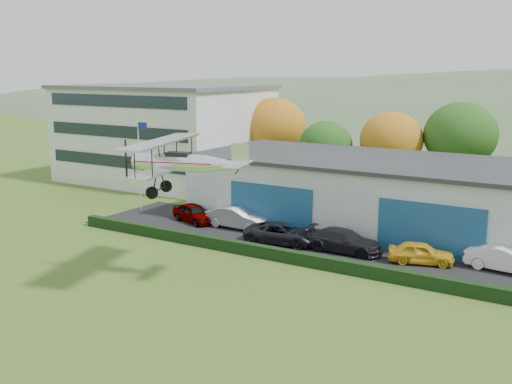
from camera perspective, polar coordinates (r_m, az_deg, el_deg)
The scene contains 14 objects.
ground at distance 25.24m, azimuth -10.64°, elevation -17.30°, with size 300.00×300.00×0.00m, color #496A21.
apron at distance 40.91m, azimuth 12.91°, elevation -5.89°, with size 48.00×9.00×0.05m, color black.
hedge at distance 36.49m, azimuth 10.48°, elevation -7.33°, with size 46.00×0.60×0.80m, color black.
hangar at distance 46.26m, azimuth 18.20°, elevation -0.79°, with size 40.60×12.60×5.30m.
office_block at distance 67.27m, azimuth -8.59°, elevation 5.58°, with size 20.60×15.60×10.40m.
flagpole at distance 52.31m, azimuth -10.91°, elevation 3.33°, with size 1.05×0.10×8.00m.
tree_belt at distance 58.91m, azimuth 17.37°, elevation 4.73°, with size 75.70×13.22×10.12m.
car_0 at distance 48.44m, azimuth -5.88°, elevation -1.99°, with size 1.74×4.32×1.47m, color gray.
car_1 at distance 46.33m, azimuth -1.73°, elevation -2.43°, with size 1.78×5.10×1.68m, color silver.
car_2 at distance 42.35m, azimuth 2.45°, elevation -3.93°, with size 2.42×5.26×1.46m, color black.
car_3 at distance 40.85m, azimuth 8.33°, elevation -4.59°, with size 2.14×5.27×1.53m, color black.
car_4 at distance 39.47m, azimuth 15.34°, elevation -5.58°, with size 1.63×4.05×1.38m, color gold.
car_5 at distance 39.63m, azimuth 22.57°, elevation -5.88°, with size 1.63×4.66×1.54m, color silver.
biplane at distance 33.87m, azimuth -7.23°, elevation 2.94°, with size 7.42×8.39×3.14m.
Camera 1 is at (15.14, -16.15, 12.11)m, focal length 42.27 mm.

